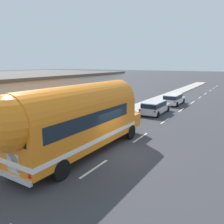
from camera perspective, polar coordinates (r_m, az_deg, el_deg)
name	(u,v)px	position (r m, az deg, el deg)	size (l,w,h in m)	color
ground_plane	(118,153)	(13.94, 1.50, -10.15)	(300.00, 300.00, 0.00)	#38383D
lane_markings	(157,110)	(26.82, 11.17, 0.56)	(3.63, 80.00, 0.01)	silver
sidewalk_slab	(125,113)	(24.50, 3.36, -0.15)	(2.45, 90.00, 0.15)	#ADA89E
roadside_building	(22,96)	(23.63, -21.57, 3.73)	(12.30, 19.16, 4.34)	beige
painted_bus	(76,118)	(12.89, -8.96, -1.38)	(2.76, 11.46, 4.12)	orange
car_lead	(155,107)	(24.48, 10.68, 1.36)	(1.94, 4.78, 1.37)	silver
car_second	(173,99)	(30.48, 15.14, 3.24)	(1.93, 4.57, 1.37)	white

